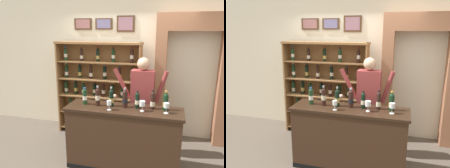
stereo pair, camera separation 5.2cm
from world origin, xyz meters
TOP-DOWN VIEW (x-y plane):
  - ground_plane at (0.00, 0.00)m, footprint 14.00×14.00m
  - back_wall at (-0.00, 1.47)m, footprint 12.00×0.19m
  - wine_shelf at (-0.57, 1.12)m, footprint 1.77×0.33m
  - archway_doorway at (1.23, 1.33)m, footprint 1.37×0.45m
  - tasting_counter at (0.19, -0.00)m, footprint 1.79×0.53m
  - shopkeeper at (0.41, 0.50)m, footprint 0.95×0.22m
  - tasting_bottle_bianco at (-0.45, 0.03)m, footprint 0.07×0.07m
  - tasting_bottle_brunello at (-0.23, 0.02)m, footprint 0.07×0.07m
  - tasting_bottle_prosecco at (-0.01, 0.04)m, footprint 0.07×0.07m
  - tasting_bottle_riserva at (0.20, 0.05)m, footprint 0.08×0.08m
  - tasting_bottle_grappa at (0.39, 0.06)m, footprint 0.07×0.07m
  - tasting_bottle_rosso at (0.62, 0.08)m, footprint 0.07×0.07m
  - tasting_bottle_super_tuscan at (0.81, 0.08)m, footprint 0.08×0.08m
  - wine_glass_right at (-0.00, -0.13)m, footprint 0.07×0.07m
  - wine_glass_left at (0.48, -0.05)m, footprint 0.08×0.08m
  - wine_glass_spare at (0.82, -0.05)m, footprint 0.08×0.08m

SIDE VIEW (x-z plane):
  - ground_plane at x=0.00m, z-range -0.02..0.00m
  - tasting_counter at x=0.19m, z-range 0.00..1.00m
  - wine_shelf at x=-0.57m, z-range 0.06..1.99m
  - shopkeeper at x=0.41m, z-range 0.20..1.92m
  - wine_glass_right at x=0.00m, z-range 1.03..1.18m
  - wine_glass_left at x=0.48m, z-range 1.03..1.19m
  - wine_glass_spare at x=0.82m, z-range 1.04..1.19m
  - tasting_bottle_grappa at x=0.39m, z-range 0.99..1.27m
  - tasting_bottle_rosso at x=0.62m, z-range 0.99..1.28m
  - tasting_bottle_super_tuscan at x=0.81m, z-range 0.99..1.28m
  - tasting_bottle_bianco at x=-0.45m, z-range 1.00..1.27m
  - tasting_bottle_prosecco at x=-0.01m, z-range 0.98..1.29m
  - tasting_bottle_riserva at x=0.20m, z-range 0.99..1.30m
  - tasting_bottle_brunello at x=-0.23m, z-range 0.99..1.31m
  - archway_doorway at x=1.23m, z-range 0.14..2.61m
  - back_wall at x=0.00m, z-range 0.00..3.50m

